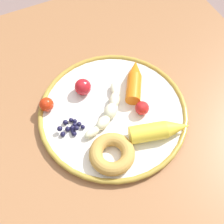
{
  "coord_description": "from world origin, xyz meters",
  "views": [
    {
      "loc": [
        -0.32,
        0.17,
        1.35
      ],
      "look_at": [
        0.02,
        0.0,
        0.74
      ],
      "focal_mm": 48.55,
      "sensor_mm": 36.0,
      "label": 1
    }
  ],
  "objects": [
    {
      "name": "plate",
      "position": [
        0.02,
        0.0,
        0.74
      ],
      "size": [
        0.35,
        0.35,
        0.02
      ],
      "color": "white",
      "rests_on": "dining_table"
    },
    {
      "name": "dining_table",
      "position": [
        0.0,
        0.0,
        0.64
      ],
      "size": [
        0.95,
        0.89,
        0.73
      ],
      "color": "#9A6640",
      "rests_on": "ground_plane"
    },
    {
      "name": "donut",
      "position": [
        -0.08,
        0.05,
        0.76
      ],
      "size": [
        0.12,
        0.12,
        0.03
      ],
      "primitive_type": "torus",
      "rotation": [
        0.0,
        0.0,
        0.26
      ],
      "color": "#C29345",
      "rests_on": "plate"
    },
    {
      "name": "ground_plane",
      "position": [
        0.0,
        0.0,
        0.0
      ],
      "size": [
        6.0,
        6.0,
        0.0
      ],
      "primitive_type": "plane",
      "color": "gray"
    },
    {
      "name": "tomato_near",
      "position": [
        0.09,
        0.13,
        0.76
      ],
      "size": [
        0.03,
        0.03,
        0.03
      ],
      "primitive_type": "sphere",
      "color": "red",
      "rests_on": "plate"
    },
    {
      "name": "blueberry_pile",
      "position": [
        0.02,
        0.11,
        0.75
      ],
      "size": [
        0.05,
        0.06,
        0.02
      ],
      "color": "#191638",
      "rests_on": "plate"
    },
    {
      "name": "carrot_orange",
      "position": [
        0.07,
        -0.08,
        0.76
      ],
      "size": [
        0.12,
        0.09,
        0.04
      ],
      "color": "orange",
      "rests_on": "plate"
    },
    {
      "name": "tomato_mid",
      "position": [
        0.1,
        0.04,
        0.76
      ],
      "size": [
        0.04,
        0.04,
        0.04
      ],
      "primitive_type": "sphere",
      "color": "red",
      "rests_on": "plate"
    },
    {
      "name": "tomato_far",
      "position": [
        -0.01,
        -0.06,
        0.76
      ],
      "size": [
        0.03,
        0.03,
        0.03
      ],
      "primitive_type": "sphere",
      "color": "red",
      "rests_on": "plate"
    },
    {
      "name": "carrot_yellow",
      "position": [
        -0.08,
        -0.07,
        0.76
      ],
      "size": [
        0.07,
        0.14,
        0.04
      ],
      "color": "yellow",
      "rests_on": "plate"
    },
    {
      "name": "banana",
      "position": [
        0.02,
        0.01,
        0.76
      ],
      "size": [
        0.12,
        0.13,
        0.03
      ],
      "color": "beige",
      "rests_on": "plate"
    }
  ]
}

